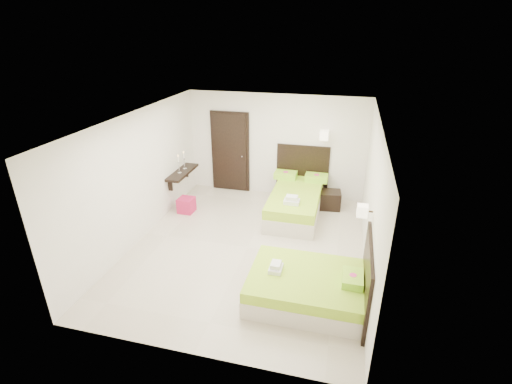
% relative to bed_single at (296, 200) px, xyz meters
% --- Properties ---
extents(floor, '(5.50, 5.50, 0.00)m').
position_rel_bed_single_xyz_m(floor, '(-0.71, -1.75, -0.33)').
color(floor, '#C0B39F').
rests_on(floor, ground).
extents(bed_single, '(1.32, 2.20, 1.82)m').
position_rel_bed_single_xyz_m(bed_single, '(0.00, 0.00, 0.00)').
color(bed_single, beige).
rests_on(bed_single, ground).
extents(bed_double, '(1.84, 1.56, 1.52)m').
position_rel_bed_single_xyz_m(bed_double, '(0.69, -3.01, -0.06)').
color(bed_double, beige).
rests_on(bed_double, ground).
extents(nightstand, '(0.54, 0.49, 0.44)m').
position_rel_bed_single_xyz_m(nightstand, '(0.77, 0.45, -0.12)').
color(nightstand, black).
rests_on(nightstand, ground).
extents(ottoman, '(0.37, 0.37, 0.35)m').
position_rel_bed_single_xyz_m(ottoman, '(-2.53, -0.59, -0.16)').
color(ottoman, '#A61641').
rests_on(ottoman, ground).
extents(door, '(1.02, 0.15, 2.14)m').
position_rel_bed_single_xyz_m(door, '(-1.91, 0.95, 0.72)').
color(door, black).
rests_on(door, ground).
extents(console_shelf, '(0.35, 1.20, 0.78)m').
position_rel_bed_single_xyz_m(console_shelf, '(-2.79, -0.15, 0.48)').
color(console_shelf, black).
rests_on(console_shelf, ground).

